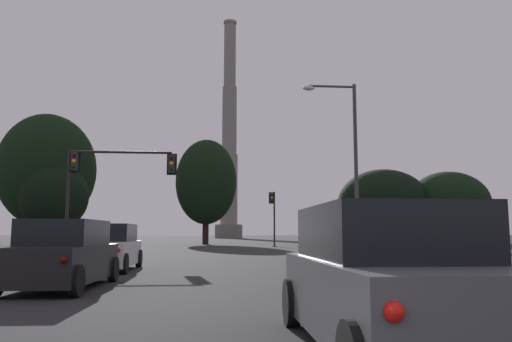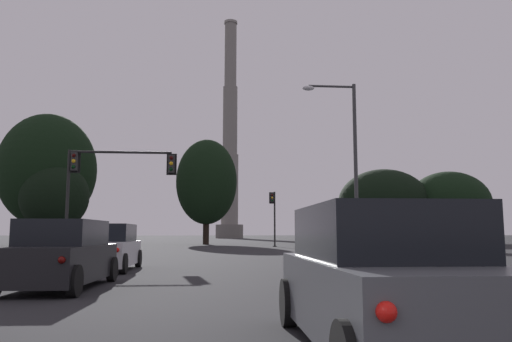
# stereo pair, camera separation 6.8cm
# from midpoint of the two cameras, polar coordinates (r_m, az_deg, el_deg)

# --- Properties ---
(suv_left_lane_second) EXTENTS (2.23, 4.95, 1.86)m
(suv_left_lane_second) POSITION_cam_midpoint_polar(r_m,az_deg,el_deg) (14.83, -21.26, -8.95)
(suv_left_lane_second) COLOR black
(suv_left_lane_second) RESTS_ON ground_plane
(suv_right_lane_third) EXTENTS (2.15, 4.92, 1.86)m
(suv_right_lane_third) POSITION_cam_midpoint_polar(r_m,az_deg,el_deg) (6.71, 14.38, -12.05)
(suv_right_lane_third) COLOR #4C4F54
(suv_right_lane_third) RESTS_ON ground_plane
(suv_left_lane_front) EXTENTS (2.13, 4.92, 1.86)m
(suv_left_lane_front) POSITION_cam_midpoint_polar(r_m,az_deg,el_deg) (21.24, -16.52, -8.43)
(suv_left_lane_front) COLOR silver
(suv_left_lane_front) RESTS_ON ground_plane
(traffic_light_overhead_left) EXTENTS (6.22, 0.50, 6.19)m
(traffic_light_overhead_left) POSITION_cam_midpoint_polar(r_m,az_deg,el_deg) (29.57, -16.93, -0.45)
(traffic_light_overhead_left) COLOR black
(traffic_light_overhead_left) RESTS_ON ground_plane
(traffic_light_far_right) EXTENTS (0.78, 0.50, 6.00)m
(traffic_light_far_right) POSITION_cam_midpoint_polar(r_m,az_deg,el_deg) (54.95, 1.93, -4.54)
(traffic_light_far_right) COLOR black
(traffic_light_far_right) RESTS_ON ground_plane
(street_lamp) EXTENTS (2.90, 0.36, 9.44)m
(street_lamp) POSITION_cam_midpoint_polar(r_m,az_deg,el_deg) (26.77, 10.43, 2.03)
(street_lamp) COLOR #38383A
(street_lamp) RESTS_ON ground_plane
(smokestack) EXTENTS (7.60, 7.60, 62.49)m
(smokestack) POSITION_cam_midpoint_polar(r_m,az_deg,el_deg) (140.55, -3.09, 2.32)
(smokestack) COLOR slate
(smokestack) RESTS_ON ground_plane
(treeline_right_mid) EXTENTS (7.90, 7.11, 9.76)m
(treeline_right_mid) POSITION_cam_midpoint_polar(r_m,az_deg,el_deg) (63.17, -22.13, -2.73)
(treeline_right_mid) COLOR black
(treeline_right_mid) RESTS_ON ground_plane
(treeline_center_right) EXTENTS (11.74, 10.57, 10.22)m
(treeline_center_right) POSITION_cam_midpoint_polar(r_m,az_deg,el_deg) (76.34, 21.11, -3.53)
(treeline_center_right) COLOR black
(treeline_center_right) RESTS_ON ground_plane
(treeline_far_right) EXTENTS (7.99, 7.19, 13.83)m
(treeline_far_right) POSITION_cam_midpoint_polar(r_m,az_deg,el_deg) (66.07, -5.75, -1.24)
(treeline_far_right) COLOR black
(treeline_far_right) RESTS_ON ground_plane
(treeline_far_left) EXTENTS (11.84, 10.65, 16.21)m
(treeline_far_left) POSITION_cam_midpoint_polar(r_m,az_deg,el_deg) (66.67, -22.84, 0.08)
(treeline_far_left) COLOR black
(treeline_far_left) RESTS_ON ground_plane
(treeline_center_left) EXTENTS (12.98, 11.68, 10.54)m
(treeline_center_left) POSITION_cam_midpoint_polar(r_m,az_deg,el_deg) (73.44, 14.32, -3.61)
(treeline_center_left) COLOR black
(treeline_center_left) RESTS_ON ground_plane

